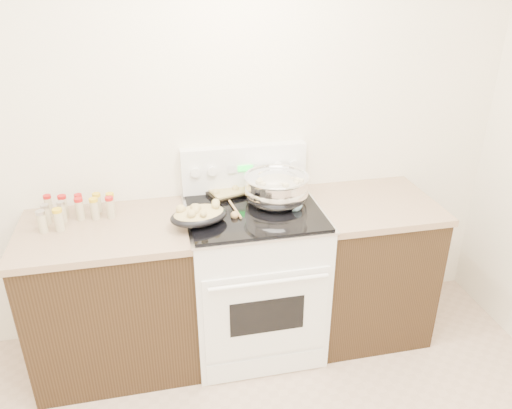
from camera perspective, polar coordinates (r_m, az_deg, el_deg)
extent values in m
cube|color=white|center=(2.97, -8.39, 8.84)|extent=(4.00, 0.05, 2.70)
cube|color=black|center=(3.07, -15.85, -10.41)|extent=(0.90, 0.64, 0.88)
cube|color=brown|center=(2.83, -16.97, -2.85)|extent=(0.93, 0.67, 0.04)
cube|color=black|center=(3.30, 12.36, -7.15)|extent=(0.70, 0.64, 0.88)
cube|color=brown|center=(3.08, 13.17, 0.05)|extent=(0.73, 0.67, 0.04)
cube|color=white|center=(3.08, -0.20, -8.68)|extent=(0.76, 0.66, 0.92)
cube|color=white|center=(2.82, 1.26, -12.56)|extent=(0.70, 0.01, 0.55)
cube|color=black|center=(2.81, 1.29, -12.64)|extent=(0.42, 0.01, 0.22)
cylinder|color=white|center=(2.64, 1.50, -8.91)|extent=(0.65, 0.02, 0.02)
cube|color=white|center=(3.07, 1.18, -18.03)|extent=(0.70, 0.01, 0.14)
cube|color=silver|center=(2.84, -0.21, -0.91)|extent=(0.78, 0.68, 0.01)
cube|color=black|center=(2.83, -0.21, -0.70)|extent=(0.74, 0.64, 0.01)
cube|color=white|center=(3.04, -1.38, 4.21)|extent=(0.76, 0.07, 0.28)
cylinder|color=white|center=(2.95, -6.94, 3.65)|extent=(0.06, 0.02, 0.06)
cylinder|color=white|center=(2.96, -5.02, 3.82)|extent=(0.06, 0.02, 0.06)
cylinder|color=white|center=(3.03, 2.52, 4.43)|extent=(0.06, 0.02, 0.06)
cylinder|color=white|center=(3.06, 4.34, 4.56)|extent=(0.06, 0.02, 0.06)
cube|color=#19E533|center=(2.99, -1.22, 4.16)|extent=(0.09, 0.00, 0.04)
cube|color=silver|center=(2.98, -2.73, 4.03)|extent=(0.05, 0.00, 0.05)
cube|color=silver|center=(3.01, 0.28, 4.27)|extent=(0.05, 0.00, 0.05)
ellipsoid|color=silver|center=(2.89, 2.34, 1.57)|extent=(0.42, 0.42, 0.22)
cylinder|color=silver|center=(2.91, 2.32, 0.34)|extent=(0.20, 0.20, 0.01)
torus|color=silver|center=(2.85, 2.37, 3.20)|extent=(0.38, 0.38, 0.02)
cylinder|color=silver|center=(2.88, 2.35, 2.01)|extent=(0.36, 0.36, 0.12)
cylinder|color=brown|center=(2.85, 2.37, 2.98)|extent=(0.34, 0.34, 0.00)
cube|color=beige|center=(2.87, 0.67, 3.26)|extent=(0.03, 0.03, 0.02)
cube|color=beige|center=(2.90, 0.66, 3.48)|extent=(0.04, 0.04, 0.02)
cube|color=beige|center=(2.75, 3.39, 2.16)|extent=(0.04, 0.04, 0.03)
cube|color=beige|center=(2.79, 4.67, 2.45)|extent=(0.03, 0.03, 0.02)
cube|color=beige|center=(2.76, 0.82, 2.28)|extent=(0.03, 0.03, 0.02)
cube|color=beige|center=(2.91, 1.77, 3.61)|extent=(0.03, 0.03, 0.02)
cube|color=beige|center=(2.83, 2.75, 2.92)|extent=(0.03, 0.03, 0.02)
cube|color=beige|center=(2.86, 3.18, 3.16)|extent=(0.04, 0.04, 0.02)
cube|color=beige|center=(2.77, 2.73, 2.35)|extent=(0.03, 0.03, 0.02)
cube|color=beige|center=(2.78, 0.39, 2.48)|extent=(0.04, 0.04, 0.03)
cube|color=beige|center=(2.81, 4.80, 2.68)|extent=(0.05, 0.05, 0.03)
cube|color=beige|center=(2.88, 0.91, 3.36)|extent=(0.02, 0.02, 0.02)
cube|color=beige|center=(2.82, 3.87, 2.81)|extent=(0.04, 0.04, 0.03)
cube|color=beige|center=(2.84, 3.99, 2.94)|extent=(0.03, 0.03, 0.02)
cube|color=beige|center=(2.82, 0.52, 2.80)|extent=(0.04, 0.04, 0.02)
cube|color=beige|center=(2.86, 1.68, 3.19)|extent=(0.04, 0.04, 0.03)
cube|color=beige|center=(2.81, 5.13, 2.63)|extent=(0.04, 0.04, 0.03)
ellipsoid|color=black|center=(2.69, -6.55, -1.29)|extent=(0.36, 0.29, 0.08)
ellipsoid|color=tan|center=(2.69, -6.56, -1.07)|extent=(0.32, 0.26, 0.06)
sphere|color=tan|center=(2.68, -8.60, -0.55)|extent=(0.05, 0.05, 0.05)
sphere|color=tan|center=(2.67, -6.86, -0.44)|extent=(0.05, 0.05, 0.05)
sphere|color=tan|center=(2.69, -7.13, -0.30)|extent=(0.04, 0.04, 0.04)
sphere|color=tan|center=(2.72, -4.63, 0.20)|extent=(0.05, 0.05, 0.05)
sphere|color=tan|center=(2.61, -6.04, -1.11)|extent=(0.04, 0.04, 0.04)
sphere|color=tan|center=(2.69, -4.64, -0.10)|extent=(0.05, 0.05, 0.05)
sphere|color=tan|center=(2.61, -7.40, -1.09)|extent=(0.05, 0.05, 0.05)
sphere|color=tan|center=(2.65, -6.95, -0.77)|extent=(0.05, 0.05, 0.05)
cube|color=black|center=(3.06, -2.42, 1.76)|extent=(0.42, 0.35, 0.02)
cube|color=tan|center=(3.06, -2.42, 1.96)|extent=(0.38, 0.30, 0.02)
sphere|color=tan|center=(3.11, -3.88, 2.60)|extent=(0.05, 0.05, 0.05)
sphere|color=tan|center=(3.06, -0.94, 2.33)|extent=(0.04, 0.04, 0.04)
sphere|color=tan|center=(3.14, -0.98, 2.93)|extent=(0.04, 0.04, 0.04)
sphere|color=tan|center=(3.01, -0.20, 1.82)|extent=(0.04, 0.04, 0.04)
sphere|color=tan|center=(2.97, -4.64, 1.39)|extent=(0.04, 0.04, 0.04)
sphere|color=tan|center=(3.02, -2.37, 1.83)|extent=(0.04, 0.04, 0.04)
sphere|color=tan|center=(3.07, -2.29, 2.35)|extent=(0.03, 0.03, 0.03)
sphere|color=tan|center=(3.00, -0.75, 1.82)|extent=(0.04, 0.04, 0.04)
sphere|color=tan|center=(3.09, -1.96, 2.52)|extent=(0.03, 0.03, 0.03)
sphere|color=tan|center=(3.03, -1.08, 1.97)|extent=(0.03, 0.03, 0.03)
cylinder|color=tan|center=(2.85, -2.58, -0.29)|extent=(0.05, 0.28, 0.01)
sphere|color=tan|center=(2.75, -2.46, -1.22)|extent=(0.04, 0.04, 0.04)
sphere|color=#9ACDE7|center=(2.83, 4.50, 0.01)|extent=(0.08, 0.08, 0.08)
cylinder|color=#9ACDE7|center=(2.92, 4.45, 1.41)|extent=(0.08, 0.26, 0.07)
cylinder|color=#BFB28C|center=(3.02, -22.58, -0.27)|extent=(0.04, 0.04, 0.11)
cylinder|color=#B21414|center=(2.99, -22.79, 0.84)|extent=(0.04, 0.04, 0.02)
cylinder|color=#BFB28C|center=(3.00, -21.14, -0.25)|extent=(0.05, 0.05, 0.10)
cylinder|color=#B21414|center=(2.97, -21.33, 0.81)|extent=(0.05, 0.05, 0.02)
cylinder|color=#BFB28C|center=(2.99, -19.51, -0.10)|extent=(0.04, 0.04, 0.10)
cylinder|color=#B21414|center=(2.97, -19.68, 0.95)|extent=(0.04, 0.04, 0.02)
cylinder|color=#BFB28C|center=(2.99, -17.65, 0.08)|extent=(0.04, 0.04, 0.09)
cylinder|color=gold|center=(2.96, -17.79, 1.06)|extent=(0.05, 0.05, 0.02)
cylinder|color=#BFB28C|center=(2.97, -16.25, 0.10)|extent=(0.04, 0.04, 0.09)
cylinder|color=gold|center=(2.94, -16.38, 1.08)|extent=(0.05, 0.05, 0.02)
cylinder|color=#BFB28C|center=(2.94, -22.83, -1.20)|extent=(0.04, 0.04, 0.10)
cylinder|color=#B2B2B7|center=(2.91, -23.02, -0.18)|extent=(0.05, 0.05, 0.02)
cylinder|color=#BFB28C|center=(2.93, -21.25, -0.92)|extent=(0.04, 0.04, 0.10)
cylinder|color=#B2B2B7|center=(2.90, -21.44, 0.15)|extent=(0.04, 0.04, 0.02)
cylinder|color=#BFB28C|center=(2.92, -19.47, -0.64)|extent=(0.04, 0.04, 0.11)
cylinder|color=#B21414|center=(2.89, -19.66, 0.52)|extent=(0.05, 0.05, 0.02)
cylinder|color=#BFB28C|center=(2.90, -17.95, -0.61)|extent=(0.05, 0.05, 0.11)
cylinder|color=gold|center=(2.88, -18.11, 0.50)|extent=(0.05, 0.05, 0.02)
cylinder|color=#BFB28C|center=(2.89, -16.29, -0.48)|extent=(0.04, 0.04, 0.11)
cylinder|color=#B21414|center=(2.86, -16.45, 0.66)|extent=(0.05, 0.05, 0.02)
cylinder|color=#BFB28C|center=(2.85, -23.22, -1.97)|extent=(0.05, 0.05, 0.11)
cylinder|color=#B2B2B7|center=(2.83, -23.44, -0.85)|extent=(0.05, 0.05, 0.02)
cylinder|color=#BFB28C|center=(2.84, -21.59, -1.80)|extent=(0.05, 0.05, 0.11)
cylinder|color=gold|center=(2.81, -21.80, -0.64)|extent=(0.05, 0.05, 0.02)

